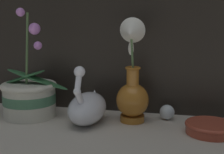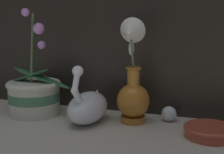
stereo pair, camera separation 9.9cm
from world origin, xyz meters
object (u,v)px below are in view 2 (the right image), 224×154
at_px(blue_vase, 133,88).
at_px(glass_sphere, 169,114).
at_px(orchid_potted_plant, 34,94).
at_px(amber_dish, 210,131).
at_px(swan_figurine, 88,106).

xyz_separation_m(blue_vase, glass_sphere, (0.11, 0.05, -0.09)).
distance_m(orchid_potted_plant, glass_sphere, 0.48).
distance_m(glass_sphere, amber_dish, 0.17).
height_order(glass_sphere, amber_dish, glass_sphere).
relative_size(orchid_potted_plant, glass_sphere, 7.35).
relative_size(orchid_potted_plant, amber_dish, 2.50).
relative_size(swan_figurine, amber_dish, 1.48).
distance_m(orchid_potted_plant, swan_figurine, 0.22).
height_order(swan_figurine, glass_sphere, swan_figurine).
relative_size(glass_sphere, amber_dish, 0.34).
bearing_deg(glass_sphere, amber_dish, -38.50).
bearing_deg(orchid_potted_plant, blue_vase, 2.47).
bearing_deg(glass_sphere, orchid_potted_plant, -171.66).
bearing_deg(blue_vase, swan_figurine, -163.90).
height_order(blue_vase, glass_sphere, blue_vase).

